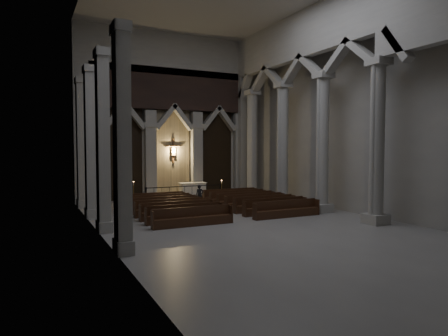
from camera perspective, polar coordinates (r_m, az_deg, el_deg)
name	(u,v)px	position (r m, az deg, el deg)	size (l,w,h in m)	color
room	(253,66)	(19.61, 4.19, 14.28)	(24.00, 24.10, 12.00)	gray
sanctuary_wall	(174,108)	(29.90, -7.18, 8.45)	(14.00, 0.77, 12.00)	#A8A59C
right_arcade	(325,75)	(23.86, 14.28, 12.71)	(1.00, 24.00, 12.00)	#A8A59C
left_pilasters	(96,144)	(20.32, -17.83, 3.27)	(0.60, 13.00, 8.03)	#A8A59C
sanctuary_step	(179,198)	(29.12, -6.50, -4.30)	(8.50, 2.60, 0.15)	#A8A59C
altar	(193,189)	(29.45, -4.49, -3.06)	(1.99, 0.80, 1.01)	silver
altar_rail	(185,191)	(27.88, -5.64, -3.27)	(5.57, 0.09, 1.10)	black
candle_stand_left	(134,198)	(27.15, -12.78, -4.17)	(0.26, 0.26, 1.51)	olive
candle_stand_right	(222,194)	(28.58, -0.35, -3.80)	(0.24, 0.24, 1.40)	olive
pews	(215,207)	(23.34, -1.29, -5.55)	(9.46, 7.10, 0.90)	black
worshipper	(200,195)	(25.79, -3.50, -3.90)	(0.49, 0.32, 1.34)	black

